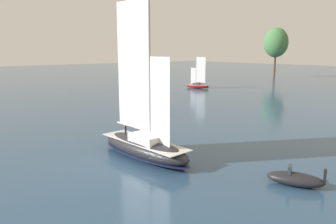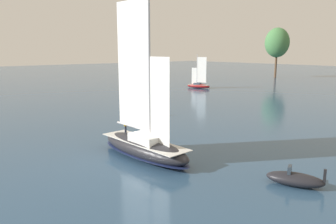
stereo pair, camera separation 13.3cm
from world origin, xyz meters
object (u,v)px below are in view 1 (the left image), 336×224
object	(u,v)px
sailboat_moored_mid_channel	(198,85)
motor_tender	(295,179)
tree_shore_left	(276,43)
sailboat_main	(144,145)
channel_buoy	(156,112)

from	to	relation	value
sailboat_moored_mid_channel	motor_tender	size ratio (longest dim) A/B	2.01
tree_shore_left	sailboat_main	xyz separation A→B (m)	(44.22, -92.72, -11.51)
sailboat_moored_mid_channel	tree_shore_left	bearing A→B (deg)	97.95
sailboat_moored_mid_channel	channel_buoy	xyz separation A→B (m)	(22.57, -31.95, -0.07)
tree_shore_left	sailboat_main	bearing A→B (deg)	-64.50
sailboat_main	motor_tender	world-z (taller)	sailboat_main
channel_buoy	sailboat_main	bearing A→B (deg)	-41.46
sailboat_main	sailboat_moored_mid_channel	size ratio (longest dim) A/B	1.77
sailboat_main	motor_tender	size ratio (longest dim) A/B	3.55
sailboat_main	sailboat_moored_mid_channel	bearing A→B (deg)	129.73
tree_shore_left	sailboat_moored_mid_channel	bearing A→B (deg)	-82.05
sailboat_moored_mid_channel	sailboat_main	bearing A→B (deg)	-50.27
motor_tender	channel_buoy	world-z (taller)	channel_buoy
sailboat_moored_mid_channel	motor_tender	xyz separation A→B (m)	(50.33, -40.39, -0.25)
motor_tender	channel_buoy	size ratio (longest dim) A/B	2.55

